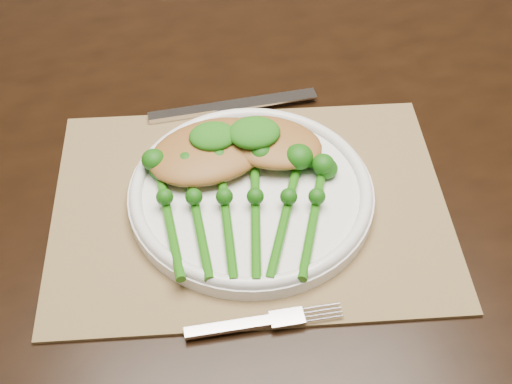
{
  "coord_description": "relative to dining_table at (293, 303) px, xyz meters",
  "views": [
    {
      "loc": [
        -0.09,
        -0.49,
        1.32
      ],
      "look_at": [
        -0.01,
        -0.0,
        0.78
      ],
      "focal_mm": 50.0,
      "sensor_mm": 36.0,
      "label": 1
    }
  ],
  "objects": [
    {
      "name": "dinner_plate",
      "position": [
        -0.08,
        -0.11,
        0.39
      ],
      "size": [
        0.26,
        0.26,
        0.02
      ],
      "color": "white",
      "rests_on": "placemat"
    },
    {
      "name": "fork",
      "position": [
        -0.08,
        -0.26,
        0.38
      ],
      "size": [
        0.15,
        0.02,
        0.0
      ],
      "rotation": [
        0.0,
        0.0,
        0.03
      ],
      "color": "silver",
      "rests_on": "placemat"
    },
    {
      "name": "knife",
      "position": [
        -0.1,
        0.04,
        0.38
      ],
      "size": [
        0.21,
        0.03,
        0.01
      ],
      "rotation": [
        0.0,
        0.0,
        0.07
      ],
      "color": "silver",
      "rests_on": "placemat"
    },
    {
      "name": "dining_table",
      "position": [
        0.0,
        0.0,
        0.0
      ],
      "size": [
        1.71,
        1.13,
        0.75
      ],
      "rotation": [
        0.0,
        0.0,
        0.15
      ],
      "color": "black",
      "rests_on": "ground"
    },
    {
      "name": "broccolini_bundle",
      "position": [
        -0.1,
        -0.15,
        0.4
      ],
      "size": [
        0.2,
        0.21,
        0.04
      ],
      "rotation": [
        0.0,
        0.0,
        -0.15
      ],
      "color": "#1A5C0C",
      "rests_on": "dinner_plate"
    },
    {
      "name": "placemat",
      "position": [
        -0.08,
        -0.12,
        0.37
      ],
      "size": [
        0.44,
        0.34,
        0.0
      ],
      "primitive_type": "cube",
      "rotation": [
        0.0,
        0.0,
        -0.08
      ],
      "color": "olive",
      "rests_on": "dining_table"
    },
    {
      "name": "chicken_fillet_right",
      "position": [
        -0.05,
        -0.06,
        0.41
      ],
      "size": [
        0.14,
        0.12,
        0.02
      ],
      "primitive_type": "ellipsoid",
      "rotation": [
        0.0,
        0.0,
        -0.45
      ],
      "color": "#9A662C",
      "rests_on": "dinner_plate"
    },
    {
      "name": "pesto_dollop_right",
      "position": [
        -0.07,
        -0.06,
        0.42
      ],
      "size": [
        0.06,
        0.05,
        0.02
      ],
      "primitive_type": "ellipsoid",
      "color": "#114F0B",
      "rests_on": "chicken_fillet_right"
    },
    {
      "name": "chicken_fillet_left",
      "position": [
        -0.12,
        -0.06,
        0.41
      ],
      "size": [
        0.16,
        0.13,
        0.03
      ],
      "primitive_type": "ellipsoid",
      "rotation": [
        0.0,
        0.0,
        0.31
      ],
      "color": "#9A662C",
      "rests_on": "dinner_plate"
    },
    {
      "name": "pesto_dollop_left",
      "position": [
        -0.11,
        -0.05,
        0.42
      ],
      "size": [
        0.05,
        0.04,
        0.02
      ],
      "primitive_type": "ellipsoid",
      "color": "#114F0B",
      "rests_on": "chicken_fillet_left"
    }
  ]
}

